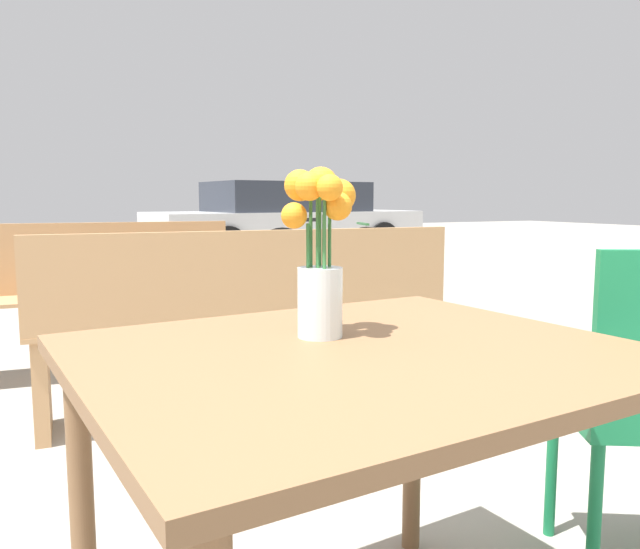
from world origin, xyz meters
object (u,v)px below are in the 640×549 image
at_px(bench_near, 253,312).
at_px(bicycle, 325,255).
at_px(bench_middle, 67,291).
at_px(parked_car, 286,222).
at_px(flower_vase, 320,253).
at_px(table_front, 359,395).

relative_size(bench_near, bicycle, 1.21).
distance_m(bench_middle, parked_car, 6.90).
bearing_deg(flower_vase, bench_middle, 96.76).
bearing_deg(flower_vase, table_front, -80.29).
distance_m(table_front, bench_middle, 2.78).
bearing_deg(parked_car, table_front, -111.87).
distance_m(table_front, bicycle, 5.88).
xyz_separation_m(bicycle, parked_car, (0.88, 3.24, 0.25)).
height_order(bench_near, parked_car, parked_car).
relative_size(table_front, parked_car, 0.23).
bearing_deg(table_front, parked_car, 68.13).
xyz_separation_m(table_front, flower_vase, (-0.02, 0.12, 0.26)).
xyz_separation_m(flower_vase, parked_car, (3.45, 8.41, -0.28)).
bearing_deg(table_front, bench_middle, 96.89).
height_order(bench_middle, bicycle, bench_middle).
height_order(flower_vase, parked_car, parked_car).
relative_size(bench_middle, parked_car, 0.41).
distance_m(bicycle, parked_car, 3.37).
relative_size(flower_vase, bench_near, 0.18).
xyz_separation_m(table_front, bench_near, (0.38, 1.66, -0.15)).
xyz_separation_m(bench_middle, parked_car, (3.76, 5.78, 0.13)).
bearing_deg(flower_vase, bench_near, 75.36).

